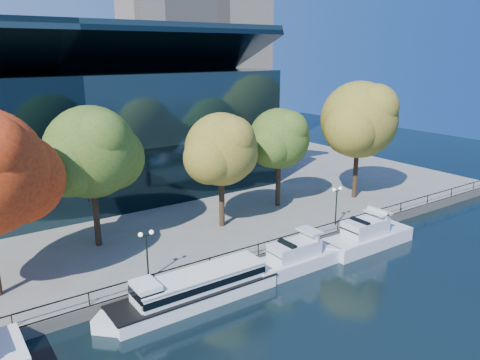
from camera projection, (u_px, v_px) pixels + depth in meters
ground at (232, 296)px, 36.37m from camera, size 160.00×160.00×0.00m
promenade at (86, 184)px, 64.98m from camera, size 90.00×67.08×1.00m
railing at (210, 258)px, 38.42m from camera, size 88.20×0.08×0.99m
convention_building at (59, 135)px, 57.01m from camera, size 50.00×24.57×21.43m
tour_boat at (191, 289)px, 34.98m from camera, size 14.57×3.25×2.76m
cruiser_near at (295, 258)px, 40.65m from camera, size 11.17×2.88×3.24m
cruiser_far at (365, 236)px, 44.98m from camera, size 11.09×3.07×3.62m
tree_2 at (93, 154)px, 41.11m from camera, size 10.22×8.38×12.90m
tree_3 at (223, 151)px, 46.10m from camera, size 9.04×7.41×11.64m
tree_4 at (280, 140)px, 52.51m from camera, size 8.54×7.00×11.29m
tree_5 at (360, 121)px, 55.14m from camera, size 11.31×9.27×14.07m
lamp_1 at (147, 244)px, 36.15m from camera, size 1.26×0.36×4.03m
lamp_2 at (337, 197)px, 47.65m from camera, size 1.26×0.36×4.03m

